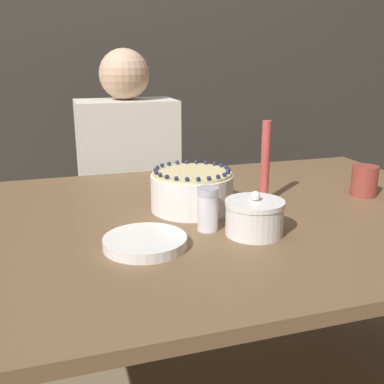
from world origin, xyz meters
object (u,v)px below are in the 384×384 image
object	(u,v)px
sugar_shaker	(208,209)
person_man_blue_shirt	(130,211)
cake	(192,191)
candle	(265,171)
sugar_bowl	(254,217)

from	to	relation	value
sugar_shaker	person_man_blue_shirt	size ratio (longest dim) A/B	0.09
cake	candle	xyz separation A→B (m)	(0.22, -0.01, 0.04)
cake	person_man_blue_shirt	bearing A→B (deg)	95.86
cake	sugar_bowl	bearing A→B (deg)	-68.85
sugar_shaker	sugar_bowl	bearing A→B (deg)	-30.96
candle	person_man_blue_shirt	distance (m)	0.81
cake	candle	size ratio (longest dim) A/B	0.95
sugar_bowl	candle	distance (m)	0.26
sugar_shaker	candle	bearing A→B (deg)	34.79
sugar_bowl	candle	bearing A→B (deg)	58.79
sugar_bowl	person_man_blue_shirt	bearing A→B (deg)	99.85
person_man_blue_shirt	cake	bearing A→B (deg)	95.86
cake	candle	bearing A→B (deg)	-1.36
sugar_shaker	candle	world-z (taller)	candle
sugar_bowl	person_man_blue_shirt	xyz separation A→B (m)	(-0.16, 0.90, -0.26)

